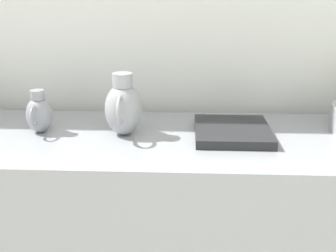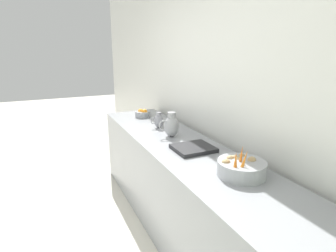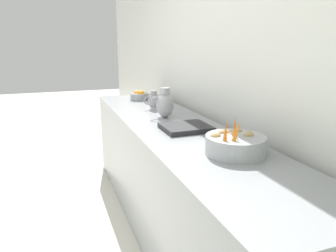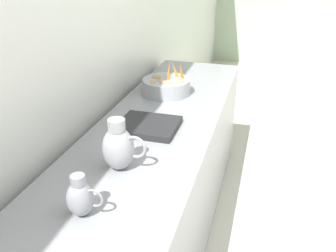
{
  "view_description": "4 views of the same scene",
  "coord_description": "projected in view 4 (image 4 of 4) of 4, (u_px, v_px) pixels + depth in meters",
  "views": [
    {
      "loc": [
        0.11,
        0.16,
        1.47
      ],
      "look_at": [
        -1.43,
        0.09,
        0.96
      ],
      "focal_mm": 45.41,
      "sensor_mm": 36.0,
      "label": 1
    },
    {
      "loc": [
        -0.34,
        2.38,
        1.78
      ],
      "look_at": [
        -1.39,
        0.09,
        1.06
      ],
      "focal_mm": 30.07,
      "sensor_mm": 36.0,
      "label": 2
    },
    {
      "loc": [
        -0.62,
        2.45,
        1.52
      ],
      "look_at": [
        -1.36,
        0.42,
        0.95
      ],
      "focal_mm": 34.59,
      "sensor_mm": 36.0,
      "label": 3
    },
    {
      "loc": [
        -0.9,
        -1.42,
        1.81
      ],
      "look_at": [
        -1.3,
        0.01,
        1.09
      ],
      "focal_mm": 38.31,
      "sensor_mm": 36.0,
      "label": 4
    }
  ],
  "objects": [
    {
      "name": "vegetable_colander",
      "position": [
        166.0,
        86.0,
        2.57
      ],
      "size": [
        0.34,
        0.34,
        0.24
      ],
      "color": "#9EA0A5",
      "rests_on": "prep_counter"
    },
    {
      "name": "tile_wall_left",
      "position": [
        99.0,
        8.0,
        2.23
      ],
      "size": [
        0.1,
        9.36,
        3.0
      ],
      "primitive_type": "cube",
      "color": "silver",
      "rests_on": "ground_plane"
    },
    {
      "name": "prep_counter",
      "position": [
        146.0,
        206.0,
        2.14
      ],
      "size": [
        0.69,
        3.18,
        0.89
      ],
      "primitive_type": "cube",
      "color": "gray",
      "rests_on": "ground_plane"
    },
    {
      "name": "metal_pitcher_short",
      "position": [
        81.0,
        197.0,
        1.36
      ],
      "size": [
        0.15,
        0.11,
        0.18
      ],
      "color": "gray",
      "rests_on": "prep_counter"
    },
    {
      "name": "counter_sink_basin",
      "position": [
        148.0,
        126.0,
        2.07
      ],
      "size": [
        0.34,
        0.3,
        0.04
      ],
      "primitive_type": "cube",
      "color": "#232326",
      "rests_on": "prep_counter"
    },
    {
      "name": "metal_pitcher_tall",
      "position": [
        119.0,
        147.0,
        1.65
      ],
      "size": [
        0.21,
        0.15,
        0.25
      ],
      "color": "#939399",
      "rests_on": "prep_counter"
    }
  ]
}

